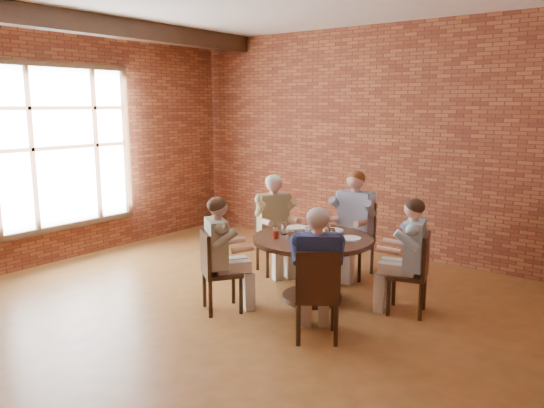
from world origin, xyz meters
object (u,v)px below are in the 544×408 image
Objects in this scene: diner_b at (353,224)px; smartphone at (323,247)px; chair_c at (272,235)px; dining_table at (313,256)px; chair_b at (356,236)px; diner_a at (408,257)px; chair_e at (317,292)px; diner_d at (222,255)px; chair_a at (415,270)px; diner_c at (275,225)px; diner_e at (317,274)px; chair_d at (215,268)px.

diner_b reaches higher than smartphone.
dining_table is at bearing -90.00° from chair_c.
chair_b is 1.57m from smartphone.
diner_a reaches higher than chair_e.
chair_e is at bearing -147.43° from diner_d.
chair_a reaches higher than smartphone.
diner_c reaches higher than diner_d.
diner_b is 1.46m from smartphone.
dining_table is at bearing -90.00° from chair_a.
diner_e is at bearing -74.29° from diner_b.
chair_b is at bearing -25.65° from diner_c.
diner_a reaches higher than chair_b.
diner_d reaches higher than dining_table.
chair_c is (-1.04, 0.59, -0.02)m from dining_table.
diner_b is 2.04m from diner_e.
diner_b is 1.04m from diner_c.
diner_e reaches higher than chair_d.
dining_table is 1.12m from diner_c.
diner_d is at bearing -69.87° from diner_a.
chair_d is (-0.65, -0.95, -0.04)m from dining_table.
dining_table is 1.09m from diner_a.
diner_e reaches higher than diner_a.
diner_d is 1.38× the size of chair_e.
diner_e is 0.60m from smartphone.
diner_a is 1.41× the size of chair_d.
chair_e is at bearing -73.68° from diner_b.
diner_e is at bearing -102.14° from diner_c.
chair_d is at bearing -124.25° from dining_table.
chair_e reaches higher than chair_d.
diner_c is (0.07, -0.04, 0.16)m from chair_c.
diner_c reaches higher than chair_c.
diner_d is at bearing -124.25° from dining_table.
dining_table is 1.54× the size of chair_d.
smartphone is at bearing -115.17° from diner_d.
chair_b is 0.20m from diner_b.
diner_a is 2.02m from diner_d.
chair_b is at bearing 93.72° from dining_table.
chair_b is 0.77× the size of diner_d.
chair_d is at bearing -109.65° from diner_b.
chair_b reaches higher than chair_a.
dining_table is 1.04× the size of diner_c.
diner_c is (-2.08, 0.24, 0.17)m from chair_a.
diner_a is 1.36× the size of chair_c.
chair_b is 2.12m from diner_d.
chair_d is 1.19m from smartphone.
dining_table is at bearing 144.25° from smartphone.
smartphone is (0.41, -1.40, 0.05)m from diner_b.
chair_a is 0.98× the size of chair_e.
diner_b reaches higher than chair_c.
diner_a is 2.11m from chair_c.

